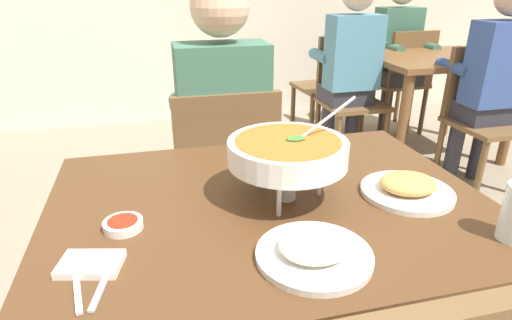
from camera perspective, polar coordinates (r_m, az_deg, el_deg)
The scene contains 18 objects.
dining_table_main at distance 1.16m, azimuth 1.82°, elevation -10.87°, with size 1.12×0.84×0.77m.
chair_diner_main at distance 1.83m, azimuth -4.21°, elevation -2.21°, with size 0.44×0.44×0.90m.
diner_main at distance 1.77m, azimuth -4.62°, elevation 5.14°, with size 0.40×0.45×1.31m.
curry_bowl at distance 1.06m, azimuth 4.28°, elevation 1.04°, with size 0.33×0.30×0.26m.
rice_plate at distance 0.89m, azimuth 7.85°, elevation -11.90°, with size 0.24×0.24×0.06m.
appetizer_plate at distance 1.18m, azimuth 19.71°, elevation -3.52°, with size 0.24×0.24×0.06m.
sauce_dish at distance 1.02m, azimuth -17.45°, elevation -8.26°, with size 0.09×0.09×0.02m.
napkin_folded at distance 0.92m, azimuth -21.36°, elevation -12.91°, with size 0.12×0.08×0.02m, color white.
fork_utensil at distance 0.89m, azimuth -22.97°, elevation -15.07°, with size 0.01×0.17×0.01m, color silver.
spoon_utensil at distance 0.88m, azimuth -19.66°, elevation -14.89°, with size 0.01×0.17×0.01m, color silver.
dining_table_far at distance 3.49m, azimuth 22.94°, elevation 10.54°, with size 1.00×0.80×0.77m.
chair_bg_left at distance 3.30m, azimuth 12.25°, elevation 9.05°, with size 0.44×0.44×0.90m.
chair_bg_middle at distance 3.93m, azimuth 19.11°, elevation 10.55°, with size 0.46×0.46×0.90m.
chair_bg_right at distance 3.12m, azimuth 28.08°, elevation 5.96°, with size 0.45×0.45×0.90m.
chair_bg_corner at distance 3.75m, azimuth 10.39°, elevation 10.86°, with size 0.48×0.48×0.90m.
patron_bg_left at distance 3.14m, azimuth 12.53°, elevation 12.70°, with size 0.40×0.45×1.31m.
patron_bg_middle at distance 3.92m, azimuth 18.60°, elevation 14.11°, with size 0.40×0.45×1.31m.
patron_bg_right at distance 3.03m, azimuth 29.23°, elevation 9.94°, with size 0.40×0.45×1.31m.
Camera 1 is at (-0.27, -0.92, 1.30)m, focal length 29.73 mm.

